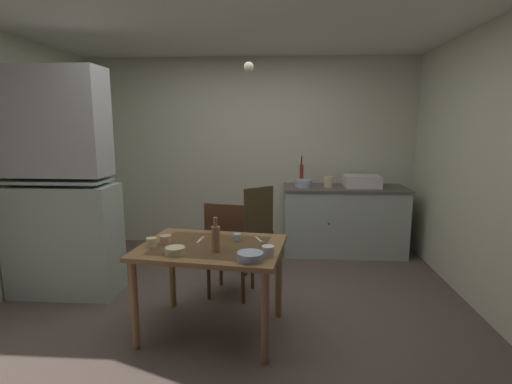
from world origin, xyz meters
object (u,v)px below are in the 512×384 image
mug_dark (166,239)px  glass_bottle (216,238)px  hand_pump (302,173)px  chair_far_side (229,249)px  dining_table (212,257)px  hutch_cabinet (60,192)px  sink_basin (362,181)px  serving_bowl_wide (250,256)px  mixing_bowl_counter (303,183)px  chair_by_counter (253,227)px

mug_dark → glass_bottle: (0.43, -0.18, 0.07)m
hand_pump → chair_far_side: hand_pump is taller
hand_pump → dining_table: 2.27m
chair_far_side → mug_dark: bearing=-124.6°
hutch_cabinet → glass_bottle: size_ratio=8.28×
sink_basin → serving_bowl_wide: bearing=-117.4°
mixing_bowl_counter → chair_by_counter: (-0.59, -0.64, -0.41)m
sink_basin → mug_dark: bearing=-133.7°
sink_basin → serving_bowl_wide: sink_basin is taller
sink_basin → glass_bottle: (-1.50, -2.20, -0.11)m
dining_table → chair_far_side: chair_far_side is taller
hutch_cabinet → glass_bottle: hutch_cabinet is taller
mixing_bowl_counter → sink_basin: bearing=3.9°
mixing_bowl_counter → hand_pump: bearing=103.1°
hutch_cabinet → chair_by_counter: bearing=22.4°
mug_dark → mixing_bowl_counter: bearing=58.8°
chair_by_counter → mug_dark: 1.48m
chair_by_counter → mixing_bowl_counter: bearing=47.1°
hand_pump → mug_dark: (-1.17, -2.06, -0.28)m
hutch_cabinet → mixing_bowl_counter: (2.38, 1.38, -0.10)m
chair_by_counter → mug_dark: bearing=-114.2°
hutch_cabinet → sink_basin: 3.43m
chair_far_side → serving_bowl_wide: (0.29, -0.95, 0.27)m
serving_bowl_wide → mug_dark: (-0.70, 0.35, 0.00)m
sink_basin → glass_bottle: 2.66m
chair_far_side → chair_by_counter: bearing=76.1°
hutch_cabinet → chair_far_side: size_ratio=2.30×
mixing_bowl_counter → mug_dark: mixing_bowl_counter is taller
dining_table → serving_bowl_wide: size_ratio=6.52×
mixing_bowl_counter → glass_bottle: bearing=-109.4°
hand_pump → serving_bowl_wide: bearing=-100.9°
mixing_bowl_counter → mug_dark: 2.31m
sink_basin → dining_table: bearing=-127.3°
mug_dark → glass_bottle: glass_bottle is taller
hand_pump → chair_far_side: bearing=-117.3°
hand_pump → glass_bottle: size_ratio=1.49×
sink_basin → hand_pump: 0.77m
chair_far_side → glass_bottle: glass_bottle is taller
hutch_cabinet → glass_bottle: (1.62, -0.77, -0.19)m
chair_by_counter → sink_basin: bearing=27.4°
hand_pump → chair_by_counter: hand_pump is taller
sink_basin → chair_by_counter: (-1.33, -0.69, -0.44)m
hutch_cabinet → chair_by_counter: size_ratio=2.22×
hutch_cabinet → sink_basin: bearing=24.6°
hutch_cabinet → chair_far_side: 1.69m
sink_basin → serving_bowl_wide: size_ratio=2.41×
mixing_bowl_counter → mug_dark: size_ratio=2.36×
chair_far_side → mug_dark: chair_far_side is taller
mug_dark → chair_by_counter: bearing=65.8°
mixing_bowl_counter → chair_far_side: 1.63m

